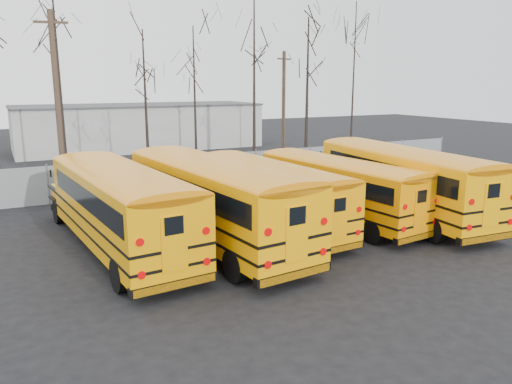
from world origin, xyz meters
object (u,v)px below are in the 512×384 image
bus_d (336,184)px  utility_pole_left (57,101)px  bus_a (118,201)px  bus_b (211,194)px  bus_e (400,176)px  utility_pole_right (284,107)px  bus_c (267,189)px

bus_d → utility_pole_left: size_ratio=1.06×
bus_a → bus_b: bus_b is taller
bus_e → utility_pole_left: 18.79m
bus_b → utility_pole_right: size_ratio=1.46×
bus_b → bus_c: size_ratio=1.15×
bus_b → bus_c: (2.87, 0.82, -0.25)m
bus_b → utility_pole_left: bearing=101.2°
bus_a → bus_c: 6.23m
bus_e → utility_pole_left: utility_pole_left is taller
bus_a → bus_b: 3.44m
bus_a → bus_e: size_ratio=0.98×
bus_a → bus_b: bearing=-18.0°
bus_b → bus_a: bearing=161.1°
utility_pole_left → bus_d: bearing=-40.8°
bus_a → bus_e: (12.61, -1.11, 0.03)m
utility_pole_right → bus_e: bearing=-123.0°
bus_a → bus_d: size_ratio=1.11×
bus_a → bus_e: bearing=-9.8°
bus_a → utility_pole_left: (-0.51, 11.96, 3.22)m
bus_d → utility_pole_left: 16.28m
bus_b → utility_pole_left: utility_pole_left is taller
bus_d → utility_pole_right: (6.00, 14.86, 2.60)m
utility_pole_right → utility_pole_left: bearing=166.9°
bus_c → utility_pole_left: size_ratio=1.07×
bus_b → bus_e: (9.26, -0.32, -0.04)m
bus_a → bus_d: bearing=-6.8°
utility_pole_left → bus_b: bearing=-63.4°
bus_b → bus_d: (6.25, 0.46, -0.27)m
bus_e → bus_c: bearing=174.8°
bus_c → bus_e: size_ratio=0.89×
bus_d → bus_e: 3.12m
bus_c → utility_pole_right: 17.46m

